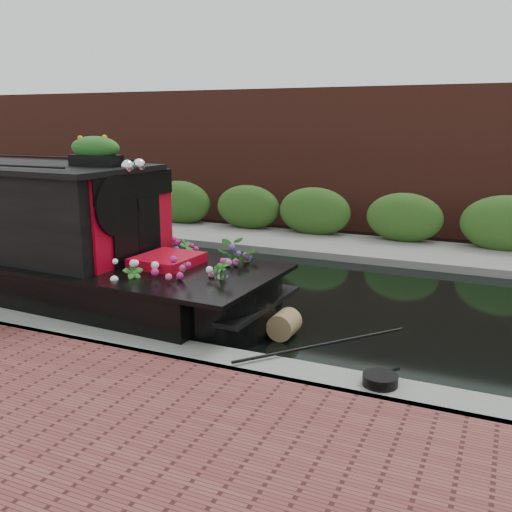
% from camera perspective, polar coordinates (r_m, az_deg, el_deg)
% --- Properties ---
extents(ground, '(80.00, 80.00, 0.00)m').
position_cam_1_polar(ground, '(10.68, -2.60, -3.45)').
color(ground, black).
rests_on(ground, ground).
extents(near_bank_coping, '(40.00, 0.60, 0.50)m').
position_cam_1_polar(near_bank_coping, '(8.05, -13.41, -9.58)').
color(near_bank_coping, gray).
rests_on(near_bank_coping, ground).
extents(far_bank_path, '(40.00, 2.40, 0.34)m').
position_cam_1_polar(far_bank_path, '(14.43, 4.96, 0.97)').
color(far_bank_path, gray).
rests_on(far_bank_path, ground).
extents(far_hedge, '(40.00, 1.10, 2.80)m').
position_cam_1_polar(far_hedge, '(15.26, 6.09, 1.63)').
color(far_hedge, '#2F571D').
rests_on(far_hedge, ground).
extents(far_brick_wall, '(40.00, 1.00, 8.00)m').
position_cam_1_polar(far_brick_wall, '(17.23, 8.29, 2.92)').
color(far_brick_wall, '#5A281E').
rests_on(far_brick_wall, ground).
extents(rope_fender, '(0.39, 0.45, 0.39)m').
position_cam_1_polar(rope_fender, '(8.37, 2.85, -6.85)').
color(rope_fender, olive).
rests_on(rope_fender, ground).
extents(coiled_mooring_rope, '(0.39, 0.39, 0.12)m').
position_cam_1_polar(coiled_mooring_rope, '(6.57, 12.31, -12.01)').
color(coiled_mooring_rope, black).
rests_on(coiled_mooring_rope, near_bank_coping).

